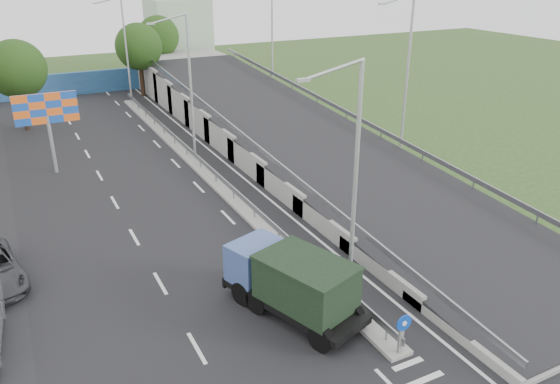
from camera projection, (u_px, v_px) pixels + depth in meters
road_surface at (176, 198)px, 33.42m from camera, size 26.00×90.00×0.04m
median at (201, 168)px, 37.91m from camera, size 1.00×44.00×0.20m
overpass_ramp at (296, 131)px, 40.40m from camera, size 10.00×50.00×3.50m
median_guardrail at (200, 160)px, 37.66m from camera, size 0.09×44.00×0.71m
sign_bollard at (402, 334)px, 19.66m from camera, size 0.64×0.23×1.67m
lamp_post_near at (352, 176)px, 20.97m from camera, size 2.74×0.18×10.08m
lamp_post_mid at (188, 81)px, 37.36m from camera, size 2.74×0.18×10.08m
lamp_post_far at (124, 44)px, 53.75m from camera, size 2.74×0.18×10.08m
blue_wall at (78, 83)px, 58.75m from camera, size 30.00×0.50×2.40m
church at (178, 29)px, 69.55m from camera, size 7.00×7.00×13.80m
billboard at (47, 113)px, 35.83m from camera, size 4.00×0.24×5.50m
tree_left_mid at (17, 69)px, 44.85m from camera, size 4.80×4.80×7.60m
tree_median_far at (139, 47)px, 56.42m from camera, size 4.80×4.80×7.60m
tree_ramp_far at (158, 37)px, 63.83m from camera, size 4.80×4.80×7.60m
dump_truck at (291, 281)px, 22.01m from camera, size 4.16×6.62×2.75m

